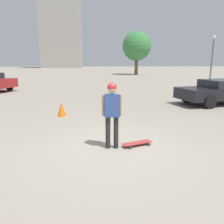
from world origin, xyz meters
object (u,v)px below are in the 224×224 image
Objects in this scene: skateboard at (137,143)px; traffic_cone at (62,109)px; car_parked_near at (221,91)px; person at (112,108)px.

traffic_cone is (-2.55, 3.59, 0.22)m from skateboard.
skateboard is 0.17× the size of car_parked_near.
skateboard is 4.41m from traffic_cone.
person is at bearing -11.88° from skateboard.
person reaches higher than skateboard.
person reaches higher than traffic_cone.
car_parked_near is at bearing 45.50° from person.
skateboard is 8.14m from car_parked_near.
traffic_cone is at bearing 119.78° from person.
person is 2.01× the size of skateboard.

